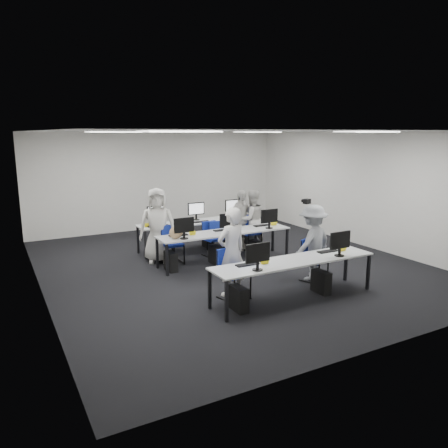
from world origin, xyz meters
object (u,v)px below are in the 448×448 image
chair_1 (314,268)px  student_0 (231,252)px  chair_5 (164,249)px  student_3 (241,220)px  chair_7 (241,237)px  student_2 (158,225)px  desk_front (294,263)px  chair_4 (250,239)px  chair_0 (233,283)px  photographer (313,243)px  desk_mid (225,234)px  chair_2 (173,251)px  chair_6 (216,243)px  chair_3 (213,245)px  student_1 (252,220)px

chair_1 → student_0: (-1.87, 0.10, 0.56)m
chair_5 → student_3: bearing=-15.8°
chair_7 → student_2: 2.42m
desk_front → chair_4: (1.09, 3.26, -0.40)m
chair_0 → student_0: (0.05, 0.17, 0.54)m
student_2 → photographer: 3.57m
chair_1 → chair_4: size_ratio=0.97×
desk_mid → chair_2: bearing=153.8°
chair_7 → chair_6: bearing=-172.0°
chair_3 → student_2: (-1.35, 0.17, 0.60)m
chair_1 → chair_7: (0.02, 2.93, 0.01)m
chair_1 → chair_7: size_ratio=0.97×
student_3 → chair_3: bearing=175.1°
student_3 → photographer: photographer is taller
chair_2 → chair_7: 2.11m
desk_front → chair_1: 1.21m
chair_0 → chair_1: size_ratio=1.06×
chair_3 → desk_mid: bearing=-99.0°
desk_front → desk_mid: same height
chair_4 → chair_5: chair_4 is taller
desk_mid → student_1: bearing=32.0°
chair_6 → chair_7: bearing=29.4°
chair_0 → desk_mid: bearing=51.1°
chair_2 → chair_7: (2.07, 0.40, 0.01)m
chair_1 → chair_7: bearing=67.6°
photographer → student_2: bearing=-63.7°
chair_2 → student_2: bearing=140.4°
chair_5 → chair_7: 2.17m
desk_mid → chair_7: size_ratio=3.60×
student_1 → chair_3: bearing=11.2°
desk_mid → chair_7: 1.42m
student_2 → student_3: student_2 is taller
student_3 → photographer: bearing=-105.3°
desk_mid → chair_4: (1.09, 0.66, -0.40)m
chair_6 → student_3: 0.89m
chair_3 → desk_front: bearing=-99.1°
desk_front → chair_2: 3.34m
student_0 → chair_5: bearing=-93.7°
desk_front → chair_6: size_ratio=3.71×
student_2 → photographer: student_2 is taller
student_1 → chair_7: bearing=-39.7°
student_2 → student_1: bearing=19.6°
desk_mid → chair_3: 0.74m
desk_mid → chair_4: bearing=31.2°
desk_mid → chair_6: (0.17, 0.78, -0.41)m
chair_0 → student_3: bearing=43.0°
chair_0 → chair_2: (-0.13, 2.60, -0.02)m
chair_1 → student_0: bearing=155.1°
chair_4 → photographer: 2.61m
photographer → chair_7: bearing=-104.7°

